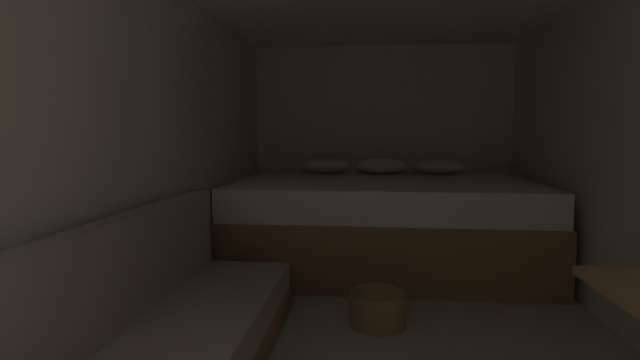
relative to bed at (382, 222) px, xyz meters
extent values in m
plane|color=#A39984|center=(0.00, -1.68, -0.39)|extent=(7.14, 7.14, 0.00)
cube|color=beige|center=(0.00, 0.91, 0.65)|extent=(2.77, 0.05, 2.08)
cube|color=beige|center=(-1.36, -1.68, 0.65)|extent=(0.05, 5.14, 2.08)
cube|color=olive|center=(0.00, -0.02, -0.13)|extent=(2.55, 1.71, 0.51)
cube|color=white|center=(0.00, -0.02, 0.25)|extent=(2.51, 1.67, 0.25)
ellipsoid|color=white|center=(-0.57, 0.62, 0.45)|extent=(0.49, 0.34, 0.16)
ellipsoid|color=white|center=(0.57, 0.62, 0.45)|extent=(0.49, 0.34, 0.16)
ellipsoid|color=white|center=(0.00, 0.62, 0.45)|extent=(0.49, 0.34, 0.16)
cube|color=#A8998E|center=(-1.26, -2.39, 0.15)|extent=(0.12, 2.67, 0.49)
cylinder|color=olive|center=(-0.06, -1.34, -0.28)|extent=(0.35, 0.35, 0.21)
camera|label=1|loc=(-0.11, -4.13, 0.78)|focal=26.31mm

